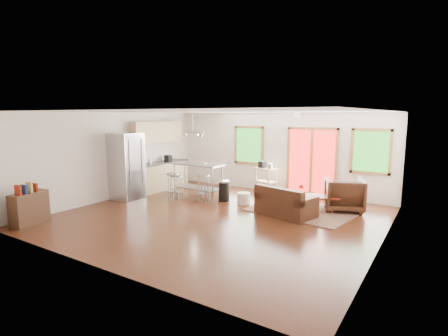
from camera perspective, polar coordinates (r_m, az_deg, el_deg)
The scene contains 29 objects.
floor at distance 8.79m, azimuth -1.06°, elevation -8.07°, with size 7.50×7.00×0.02m, color #33170C.
ceiling at distance 8.42m, azimuth -1.11°, elevation 9.26°, with size 7.50×7.00×0.02m, color white.
back_wall at distance 11.58m, azimuth 8.56°, elevation 2.51°, with size 7.50×0.02×2.60m, color silver.
left_wall at distance 11.03m, azimuth -17.61°, elevation 1.89°, with size 0.02×7.00×2.60m, color silver.
right_wall at distance 7.18m, azimuth 24.81°, elevation -1.94°, with size 0.02×7.00×2.60m, color silver.
front_wall at distance 5.96m, azimuth -20.12°, elevation -3.71°, with size 7.50×0.02×2.60m, color silver.
window_left at distance 11.95m, azimuth 4.09°, elevation 3.74°, with size 1.10×0.05×1.30m.
french_doors at distance 11.13m, azimuth 14.09°, elevation 1.06°, with size 1.60×0.05×2.10m.
window_right at distance 10.67m, azimuth 22.86°, elevation 2.49°, with size 1.10×0.05×1.30m.
rug at distance 9.55m, azimuth 12.72°, elevation -6.79°, with size 2.57×1.98×0.03m, color #536642.
loveseat at distance 8.95m, azimuth 9.90°, elevation -5.84°, with size 1.58×1.13×0.76m.
coffee_table at distance 9.61m, azimuth 13.90°, elevation -4.69°, with size 1.15×0.91×0.40m.
armchair at distance 9.77m, azimuth 19.04°, elevation -3.85°, with size 0.94×0.88×0.97m, color black.
ottoman at distance 10.21m, azimuth 10.37°, elevation -4.73°, with size 0.54×0.54×0.36m, color black.
pouf at distance 10.02m, azimuth 3.23°, elevation -4.97°, with size 0.37×0.37×0.33m, color beige.
vase at distance 9.48m, azimuth 12.45°, elevation -3.83°, with size 0.17×0.18×0.29m.
book at distance 9.33m, azimuth 17.26°, elevation -3.96°, with size 0.22×0.03×0.29m, color maroon.
cabinets at distance 12.04m, azimuth -10.49°, elevation 0.91°, with size 0.64×2.24×2.30m.
refrigerator at distance 10.83m, azimuth -15.61°, elevation 0.24°, with size 0.82×0.77×1.99m.
island at distance 10.85m, azimuth -4.27°, elevation -0.97°, with size 1.66×0.72×1.03m.
cup at distance 10.77m, azimuth -3.13°, elevation 0.62°, with size 0.13×0.10×0.13m, color white.
bar_stool_a at distance 10.60m, azimuth -8.37°, elevation -1.93°, with size 0.49×0.49×0.79m.
bar_stool_b at distance 10.60m, azimuth -7.79°, elevation -2.19°, with size 0.39×0.39×0.73m.
bar_stool_c at distance 10.23m, azimuth -3.38°, elevation -2.21°, with size 0.44×0.44×0.80m.
trash_can at distance 10.30m, azimuth -0.00°, elevation -3.74°, with size 0.35×0.35×0.61m.
kitchen_cart at distance 11.38m, azimuth 6.81°, elevation -0.60°, with size 0.78×0.64×1.03m.
bookshelf at distance 9.28m, azimuth -29.19°, elevation -5.70°, with size 0.51×0.91×1.01m.
ceiling_flush at distance 8.21m, azimuth 10.73°, elevation 8.57°, with size 0.35×0.35×0.12m, color white.
pendant_light at distance 10.77m, azimuth -5.14°, elevation 5.30°, with size 0.80×0.18×0.79m.
Camera 1 is at (4.65, -7.02, 2.52)m, focal length 28.00 mm.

